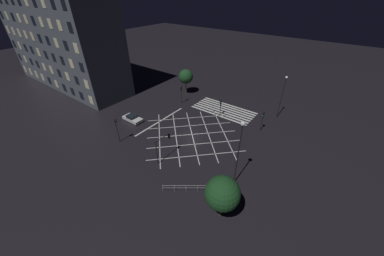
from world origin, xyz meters
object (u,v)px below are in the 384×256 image
at_px(traffic_light_ne_main, 117,126).
at_px(street_lamp_west, 283,91).
at_px(traffic_light_median_north, 164,142).
at_px(street_lamp_east, 240,140).
at_px(traffic_light_sw_cross, 263,117).
at_px(street_tree_near, 222,193).
at_px(street_tree_far, 186,77).
at_px(traffic_light_se_cross, 181,91).
at_px(waiting_car, 133,118).
at_px(traffic_light_median_south, 221,105).

height_order(traffic_light_ne_main, street_lamp_west, street_lamp_west).
relative_size(traffic_light_median_north, street_lamp_west, 0.48).
bearing_deg(street_lamp_east, traffic_light_ne_main, 9.52).
relative_size(street_lamp_east, street_lamp_west, 1.13).
bearing_deg(traffic_light_sw_cross, street_tree_near, 8.80).
distance_m(traffic_light_sw_cross, street_tree_far, 21.47).
xyz_separation_m(traffic_light_se_cross, traffic_light_ne_main, (-0.74, 17.38, 0.20)).
distance_m(traffic_light_sw_cross, street_lamp_west, 7.26).
xyz_separation_m(street_lamp_west, street_tree_far, (21.73, 1.80, -1.49)).
xyz_separation_m(street_lamp_east, waiting_car, (23.29, -2.44, -6.60)).
bearing_deg(traffic_light_median_south, street_tree_near, 30.72).
bearing_deg(waiting_car, traffic_light_median_north, -18.76).
distance_m(traffic_light_median_north, waiting_car, 13.43).
relative_size(street_tree_far, waiting_car, 1.45).
bearing_deg(traffic_light_se_cross, street_lamp_west, 108.86).
relative_size(traffic_light_se_cross, street_tree_near, 0.74).
bearing_deg(street_tree_near, traffic_light_se_cross, -42.00).
bearing_deg(traffic_light_median_south, traffic_light_sw_cross, 87.34).
bearing_deg(street_tree_far, waiting_car, 88.64).
distance_m(traffic_light_ne_main, street_tree_far, 22.42).
distance_m(traffic_light_median_north, street_tree_far, 23.99).
relative_size(traffic_light_se_cross, street_lamp_east, 0.43).
height_order(traffic_light_median_south, street_lamp_west, street_lamp_west).
height_order(traffic_light_ne_main, street_tree_far, street_tree_far).
xyz_separation_m(traffic_light_median_north, street_tree_near, (-11.76, 3.45, 0.68)).
height_order(traffic_light_se_cross, traffic_light_ne_main, traffic_light_ne_main).
height_order(traffic_light_median_south, traffic_light_se_cross, traffic_light_se_cross).
bearing_deg(street_tree_far, street_lamp_west, -175.26).
distance_m(traffic_light_se_cross, street_lamp_west, 20.60).
bearing_deg(traffic_light_ne_main, street_lamp_west, 52.23).
xyz_separation_m(traffic_light_median_south, street_lamp_west, (-9.58, -6.18, 3.33)).
bearing_deg(street_tree_near, street_lamp_east, -79.54).
bearing_deg(traffic_light_se_cross, street_tree_far, -153.31).
bearing_deg(street_tree_far, traffic_light_sw_cross, 167.09).
relative_size(traffic_light_median_south, waiting_car, 0.83).
xyz_separation_m(street_lamp_west, waiting_car, (22.12, 18.22, -5.19)).
height_order(traffic_light_sw_cross, waiting_car, traffic_light_sw_cross).
relative_size(traffic_light_ne_main, traffic_light_sw_cross, 1.12).
bearing_deg(traffic_light_median_south, traffic_light_ne_main, -26.81).
distance_m(traffic_light_median_south, traffic_light_sw_cross, 8.76).
distance_m(traffic_light_sw_cross, street_tree_near, 19.58).
bearing_deg(street_tree_far, traffic_light_median_north, 120.37).
height_order(traffic_light_ne_main, street_tree_near, street_tree_near).
relative_size(traffic_light_median_north, traffic_light_median_south, 1.20).
height_order(traffic_light_median_north, waiting_car, traffic_light_median_north).
relative_size(traffic_light_median_north, traffic_light_se_cross, 0.98).
relative_size(traffic_light_median_south, street_lamp_west, 0.40).
xyz_separation_m(street_lamp_east, street_tree_near, (-0.97, 5.26, -3.47)).
bearing_deg(traffic_light_median_north, street_tree_far, 30.37).
distance_m(traffic_light_sw_cross, street_lamp_east, 14.87).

